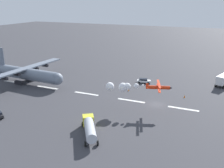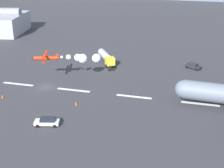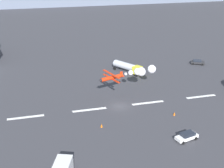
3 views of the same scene
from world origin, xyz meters
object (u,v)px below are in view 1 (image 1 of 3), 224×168
(followme_car_yellow, at_px, (144,81))
(fuel_tanker_truck, at_px, (90,127))
(cargo_transport_plane, at_px, (28,74))
(traffic_cone_near, at_px, (185,96))
(traffic_cone_far, at_px, (129,90))
(stunt_biplane_red, at_px, (127,87))

(followme_car_yellow, bearing_deg, fuel_tanker_truck, 89.81)
(cargo_transport_plane, height_order, traffic_cone_near, cargo_transport_plane)
(followme_car_yellow, relative_size, traffic_cone_far, 6.46)
(stunt_biplane_red, height_order, traffic_cone_far, stunt_biplane_red)
(cargo_transport_plane, bearing_deg, traffic_cone_near, -172.04)
(followme_car_yellow, bearing_deg, stunt_biplane_red, 95.62)
(fuel_tanker_truck, distance_m, traffic_cone_near, 33.75)
(stunt_biplane_red, height_order, fuel_tanker_truck, stunt_biplane_red)
(cargo_transport_plane, xyz_separation_m, traffic_cone_far, (-33.84, -6.15, -3.02))
(fuel_tanker_truck, relative_size, traffic_cone_far, 12.88)
(fuel_tanker_truck, xyz_separation_m, traffic_cone_near, (-15.10, -30.15, -1.38))
(traffic_cone_near, xyz_separation_m, traffic_cone_far, (16.95, 0.95, 0.00))
(traffic_cone_near, bearing_deg, fuel_tanker_truck, 63.40)
(stunt_biplane_red, height_order, traffic_cone_near, stunt_biplane_red)
(stunt_biplane_red, relative_size, fuel_tanker_truck, 1.69)
(cargo_transport_plane, distance_m, traffic_cone_far, 34.53)
(stunt_biplane_red, distance_m, followme_car_yellow, 23.65)
(cargo_transport_plane, height_order, followme_car_yellow, cargo_transport_plane)
(traffic_cone_near, bearing_deg, stunt_biplane_red, 48.05)
(cargo_transport_plane, distance_m, stunt_biplane_red, 38.82)
(fuel_tanker_truck, relative_size, followme_car_yellow, 1.99)
(cargo_transport_plane, relative_size, stunt_biplane_red, 2.07)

